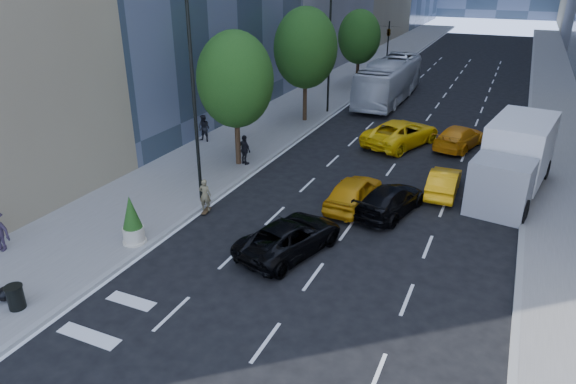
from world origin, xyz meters
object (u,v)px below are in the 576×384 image
at_px(black_sedan_mercedes, 390,200).
at_px(planter_shrub, 132,221).
at_px(black_sedan_lincoln, 290,237).
at_px(box_truck, 515,158).
at_px(skateboarder, 205,197).
at_px(city_bus, 389,80).
at_px(trash_can, 16,298).

distance_m(black_sedan_mercedes, planter_shrub, 11.50).
distance_m(black_sedan_lincoln, box_truck, 12.74).
bearing_deg(skateboarder, black_sedan_mercedes, -168.00).
relative_size(black_sedan_mercedes, planter_shrub, 2.21).
distance_m(black_sedan_mercedes, box_truck, 7.08).
height_order(city_bus, box_truck, box_truck).
relative_size(skateboarder, black_sedan_mercedes, 0.34).
bearing_deg(black_sedan_mercedes, city_bus, -63.15).
bearing_deg(black_sedan_mercedes, black_sedan_lincoln, 73.74).
bearing_deg(black_sedan_lincoln, box_truck, -111.34).
bearing_deg(black_sedan_lincoln, black_sedan_mercedes, -102.27).
xyz_separation_m(box_truck, planter_shrub, (-13.85, -12.19, -0.69)).
xyz_separation_m(black_sedan_mercedes, trash_can, (-9.53, -12.45, -0.12)).
xyz_separation_m(black_sedan_lincoln, city_bus, (-2.65, 26.65, 1.04)).
bearing_deg(box_truck, trash_can, -120.86).
bearing_deg(planter_shrub, box_truck, 41.34).
xyz_separation_m(black_sedan_mercedes, city_bus, (-5.47, 21.53, 1.05)).
bearing_deg(box_truck, city_bus, 131.20).
distance_m(skateboarder, planter_shrub, 4.00).
bearing_deg(box_truck, planter_shrub, -129.60).
bearing_deg(black_sedan_mercedes, planter_shrub, 52.02).
relative_size(box_truck, planter_shrub, 3.77).
xyz_separation_m(box_truck, trash_can, (-14.51, -17.34, -1.28)).
bearing_deg(planter_shrub, trash_can, -97.22).
xyz_separation_m(skateboarder, black_sedan_mercedes, (7.87, 3.45, -0.12)).
relative_size(black_sedan_lincoln, box_truck, 0.62).
height_order(box_truck, planter_shrub, box_truck).
relative_size(trash_can, planter_shrub, 0.39).
relative_size(black_sedan_mercedes, city_bus, 0.37).
distance_m(box_truck, planter_shrub, 18.47).
bearing_deg(planter_shrub, skateboarder, 75.45).
xyz_separation_m(skateboarder, planter_shrub, (-1.00, -3.85, 0.36)).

